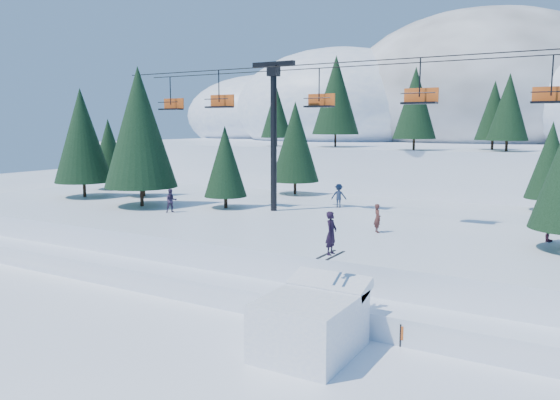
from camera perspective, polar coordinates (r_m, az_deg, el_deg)
The scene contains 9 objects.
ground at distance 19.95m, azimuth -4.99°, elevation -17.40°, with size 160.00×160.00×0.00m, color white.
mid_shelf at distance 35.11m, azimuth 12.12°, elevation -4.25°, with size 70.00×22.00×2.50m, color white.
berm at distance 26.24m, azimuth 5.21°, elevation -9.82°, with size 70.00×6.00×1.10m, color white.
mountain_ridge at distance 89.43m, azimuth 20.25°, elevation 8.10°, with size 119.00×60.87×26.46m.
jump_kicker at distance 20.94m, azimuth 3.28°, elevation -12.55°, with size 3.22×4.42×5.18m.
chairlift at distance 34.17m, azimuth 13.85°, elevation 9.00°, with size 46.00×3.21×10.28m.
conifer_stand at distance 35.58m, azimuth 9.91°, elevation 5.44°, with size 62.36×17.63×10.25m.
distant_skiers at distance 35.64m, azimuth 9.32°, elevation -0.61°, with size 27.92×9.27×1.73m.
banner_near at distance 22.09m, azimuth 16.20°, elevation -13.60°, with size 2.77×0.75×0.90m.
Camera 1 is at (10.43, -14.73, 8.50)m, focal length 35.00 mm.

